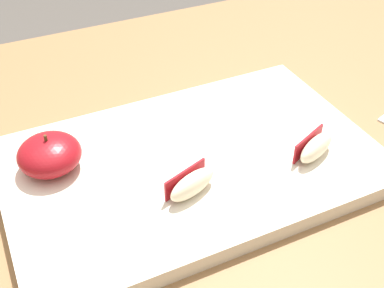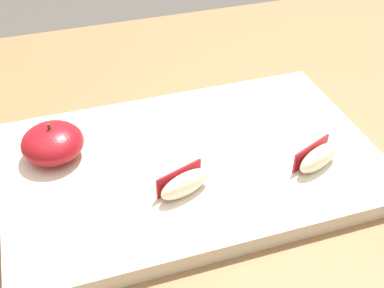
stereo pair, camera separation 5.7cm
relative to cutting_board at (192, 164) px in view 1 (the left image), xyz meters
name	(u,v)px [view 1 (the left image)]	position (x,y,z in m)	size (l,w,h in m)	color
dining_table	(139,251)	(-0.08, -0.01, -0.11)	(1.32, 0.89, 0.74)	brown
cutting_board	(192,164)	(0.00, 0.00, 0.00)	(0.43, 0.28, 0.02)	beige
apple_half_skin_up	(49,154)	(-0.15, 0.05, 0.03)	(0.07, 0.07, 0.05)	maroon
apple_wedge_right	(192,184)	(-0.03, -0.05, 0.02)	(0.06, 0.04, 0.03)	beige
apple_wedge_back	(315,147)	(0.13, -0.06, 0.02)	(0.06, 0.04, 0.03)	beige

